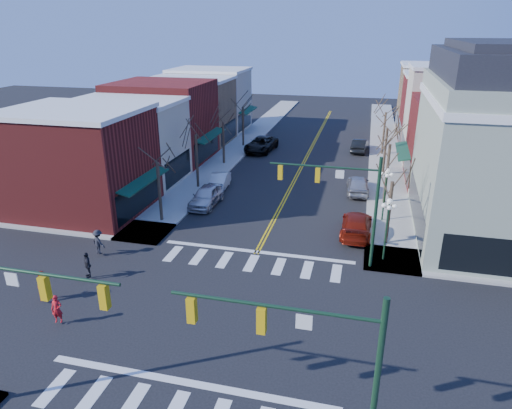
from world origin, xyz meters
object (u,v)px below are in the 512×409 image
Objects in this scene: car_left_far at (261,144)px; car_right_far at (360,145)px; car_left_mid at (219,182)px; car_right_mid at (358,184)px; car_right_near at (356,225)px; lamppost_corner at (388,219)px; car_left_near at (206,196)px; lamppost_midblock at (386,186)px; pedestrian_red_a at (57,309)px; pedestrian_dark_a at (87,265)px; pedestrian_dark_b at (98,242)px; pedestrian_red_b at (44,285)px.

car_left_far is 11.79m from car_right_far.
car_right_mid is at bearing 3.67° from car_left_mid.
car_right_far is (-0.53, 23.69, 0.00)m from car_right_near.
lamppost_corner reaches higher than car_left_near.
lamppost_corner is at bearing -54.81° from car_left_far.
lamppost_midblock is 23.77m from pedestrian_red_a.
lamppost_midblock reaches higher than pedestrian_dark_a.
pedestrian_red_a reaches higher than car_right_far.
car_left_mid is at bearing -81.34° from pedestrian_dark_b.
car_left_far reaches higher than pedestrian_red_a.
pedestrian_dark_a is at bearing -159.34° from lamppost_corner.
lamppost_midblock is at bearing -21.32° from car_left_mid.
lamppost_midblock is at bearing -128.04° from pedestrian_dark_b.
car_right_far is at bearing -87.68° from car_right_near.
pedestrian_red_b is (-18.20, -15.59, -1.97)m from lamppost_midblock.
car_right_mid is 27.07m from pedestrian_red_b.
car_right_far is 2.76× the size of pedestrian_red_b.
pedestrian_red_b reaches higher than car_right_near.
car_left_mid is at bearing 143.90° from lamppost_corner.
pedestrian_dark_a is at bearing -90.10° from car_left_far.
lamppost_corner is 13.01m from car_right_mid.
lamppost_corner and lamppost_midblock have the same top height.
lamppost_midblock is 21.15m from car_right_far.
pedestrian_red_a is 0.90× the size of pedestrian_dark_b.
car_left_far reaches higher than car_left_near.
car_right_far is at bearing 55.97° from pedestrian_red_a.
car_right_mid is 2.95× the size of pedestrian_dark_a.
car_left_near is at bearing -27.43° from pedestrian_red_b.
car_right_mid is (-2.08, 6.16, -2.15)m from lamppost_midblock.
car_right_near is 3.44× the size of pedestrian_red_a.
lamppost_corner is 19.54m from pedestrian_red_a.
pedestrian_red_a is at bearing -132.96° from lamppost_midblock.
car_right_far is at bearing -94.18° from pedestrian_dark_b.
pedestrian_dark_a is (-1.06, 4.34, 0.04)m from pedestrian_red_a.
car_right_mid is at bearing 108.66° from lamppost_midblock.
lamppost_midblock is 14.53m from car_left_near.
pedestrian_red_a is (-16.14, -17.33, -2.05)m from lamppost_midblock.
pedestrian_red_a is at bearing -26.85° from pedestrian_dark_a.
lamppost_midblock is 6.85m from car_right_mid.
pedestrian_red_b reaches higher than pedestrian_red_a.
pedestrian_dark_a reaches higher than car_right_near.
pedestrian_red_b is at bearing -61.66° from pedestrian_dark_a.
lamppost_corner reaches higher than car_left_far.
car_left_near is 1.04× the size of car_right_far.
car_left_near reaches higher than car_left_mid.
car_right_mid is (11.82, -12.14, -0.04)m from car_left_far.
lamppost_midblock reaches higher than car_right_near.
car_right_near is 8.96m from car_right_mid.
car_left_far is 3.60× the size of pedestrian_red_b.
pedestrian_red_b is at bearing 125.59° from pedestrian_red_a.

